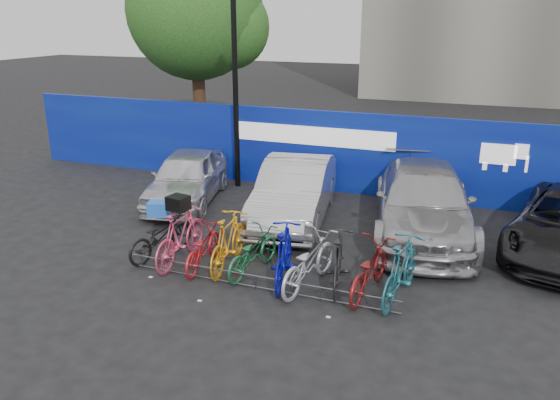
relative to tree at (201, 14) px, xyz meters
The scene contains 20 objects.
ground 13.14m from the tree, 56.03° to the right, with size 100.00×100.00×0.00m, color black.
hoarding 8.80m from the tree, 30.89° to the right, with size 22.00×0.18×2.40m.
tree is the anchor object (origin of this frame).
lamppost 6.14m from the tree, 52.49° to the right, with size 0.25×0.50×6.11m.
bike_rack 13.55m from the tree, 57.55° to the right, with size 5.60×0.03×0.30m.
car_0 8.33m from the tree, 66.17° to the right, with size 1.70×4.22×1.44m, color silver.
car_1 10.15m from the tree, 47.66° to the right, with size 1.64×4.70×1.55m, color #BBBABF.
car_2 12.21m from the tree, 34.88° to the right, with size 2.24×5.51×1.60m, color #A4A3A8.
bike_0 11.77m from the tree, 67.07° to the right, with size 0.63×1.81×0.95m, color black.
bike_1 12.05m from the tree, 64.60° to the right, with size 0.56×2.00×1.20m, color #E04771.
bike_2 12.35m from the tree, 62.20° to the right, with size 0.59×1.70×0.89m, color red.
bike_3 12.42m from the tree, 59.57° to the right, with size 0.55×1.96×1.18m, color orange.
bike_4 12.76m from the tree, 57.32° to the right, with size 0.61×1.75×0.92m, color #1D6839.
bike_5 13.25m from the tree, 54.88° to the right, with size 0.56×1.96×1.18m, color #090DA1.
bike_6 13.54m from the tree, 52.98° to the right, with size 0.70×2.01×1.06m, color #B9BBC1.
bike_7 13.69m from the tree, 50.53° to the right, with size 0.52×1.82×1.10m, color black.
bike_8 14.13m from the tree, 48.70° to the right, with size 0.67×1.93×1.01m, color maroon.
bike_9 14.50m from the tree, 46.90° to the right, with size 0.57×2.02×1.21m, color #1F626F.
cargo_crate 11.54m from the tree, 67.07° to the right, with size 0.43×0.33×0.31m, color blue.
cargo_topcase 11.79m from the tree, 64.60° to the right, with size 0.41×0.36×0.30m, color black.
Camera 1 is at (3.81, -9.27, 5.06)m, focal length 35.00 mm.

